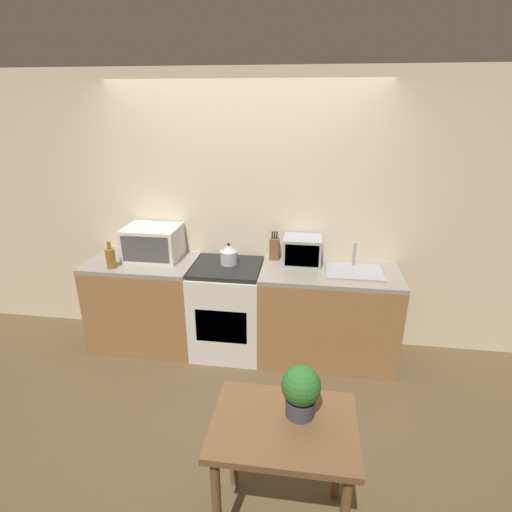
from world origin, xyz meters
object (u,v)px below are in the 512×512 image
Objects in this scene: microwave at (153,243)px; dining_table at (283,442)px; toaster_oven at (302,251)px; kettle at (229,255)px; stove_range at (228,309)px; bottle at (111,258)px.

dining_table is at bearing -52.09° from microwave.
toaster_oven reaches higher than dining_table.
kettle is 0.40× the size of microwave.
kettle is 0.27× the size of dining_table.
stove_range is 0.91m from toaster_oven.
bottle is at bearing -135.61° from microwave.
toaster_oven is at bearing 2.34° from microwave.
dining_table is (1.40, -1.79, -0.43)m from microwave.
bottle is 0.73× the size of toaster_oven.
stove_range is 2.60× the size of toaster_oven.
bottle is 2.29m from dining_table.
kettle is at bearing 110.36° from dining_table.
kettle is 0.75m from microwave.
stove_range is at bearing 10.78° from bottle.
dining_table is at bearing -90.74° from toaster_oven.
toaster_oven is 0.45× the size of dining_table.
microwave is 1.48× the size of toaster_oven.
stove_range is 0.55m from kettle.
bottle is at bearing -168.63° from toaster_oven.
dining_table is (1.69, -1.51, -0.37)m from bottle.
toaster_oven is (0.69, 0.15, 0.58)m from stove_range.
stove_range is at bearing -104.35° from kettle.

